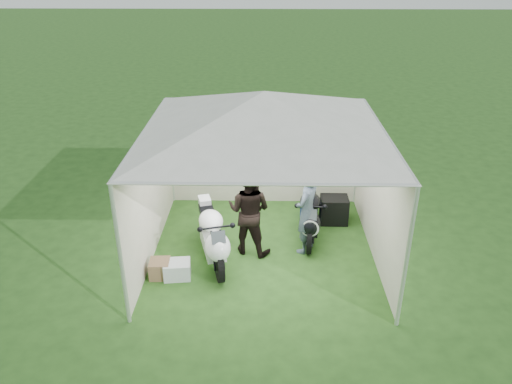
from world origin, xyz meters
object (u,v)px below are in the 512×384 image
at_px(motorcycle_black, 310,215).
at_px(crate_1, 160,269).
at_px(motorcycle_white, 213,236).
at_px(crate_0, 177,270).
at_px(person_dark_jacket, 249,211).
at_px(paddock_stand, 309,211).
at_px(equipment_box, 334,210).
at_px(canopy_tent, 264,116).
at_px(person_blue_jacket, 307,211).

height_order(motorcycle_black, crate_1, motorcycle_black).
bearing_deg(motorcycle_white, crate_0, -155.38).
height_order(motorcycle_white, person_dark_jacket, person_dark_jacket).
distance_m(paddock_stand, equipment_box, 0.55).
bearing_deg(crate_1, canopy_tent, 26.70).
bearing_deg(person_dark_jacket, person_blue_jacket, -157.54).
distance_m(canopy_tent, motorcycle_black, 2.30).
height_order(canopy_tent, crate_1, canopy_tent).
xyz_separation_m(motorcycle_black, crate_0, (-2.33, -1.35, -0.35)).
bearing_deg(crate_0, person_dark_jacket, 35.36).
bearing_deg(equipment_box, canopy_tent, -143.35).
distance_m(canopy_tent, person_blue_jacket, 1.93).
xyz_separation_m(motorcycle_black, person_blue_jacket, (-0.10, -0.45, 0.31)).
height_order(canopy_tent, paddock_stand, canopy_tent).
height_order(motorcycle_white, motorcycle_black, motorcycle_white).
bearing_deg(crate_1, crate_0, -3.24).
height_order(canopy_tent, equipment_box, canopy_tent).
bearing_deg(paddock_stand, person_blue_jacket, -97.19).
xyz_separation_m(canopy_tent, person_blue_jacket, (0.78, -0.00, -1.77)).
height_order(canopy_tent, motorcycle_white, canopy_tent).
distance_m(motorcycle_white, paddock_stand, 2.51).
bearing_deg(paddock_stand, crate_1, -141.46).
distance_m(motorcycle_black, person_blue_jacket, 0.56).
xyz_separation_m(equipment_box, crate_0, (-2.88, -1.96, -0.12)).
bearing_deg(person_dark_jacket, crate_0, 55.39).
bearing_deg(equipment_box, motorcycle_white, -147.33).
bearing_deg(canopy_tent, crate_1, -153.30).
bearing_deg(equipment_box, motorcycle_black, -131.77).
bearing_deg(motorcycle_black, motorcycle_white, -149.51).
bearing_deg(person_blue_jacket, motorcycle_black, -164.23).
bearing_deg(paddock_stand, motorcycle_black, -94.30).
bearing_deg(motorcycle_white, motorcycle_black, 10.93).
height_order(canopy_tent, motorcycle_black, canopy_tent).
bearing_deg(canopy_tent, motorcycle_black, 27.00).
distance_m(paddock_stand, crate_1, 3.44).
height_order(canopy_tent, crate_0, canopy_tent).
bearing_deg(equipment_box, person_dark_jacket, -146.62).
bearing_deg(crate_0, motorcycle_black, 29.96).
relative_size(canopy_tent, equipment_box, 10.37).
height_order(canopy_tent, person_blue_jacket, canopy_tent).
height_order(person_dark_jacket, person_blue_jacket, person_dark_jacket).
xyz_separation_m(canopy_tent, person_dark_jacket, (-0.25, -0.05, -1.74)).
bearing_deg(canopy_tent, paddock_stand, 53.31).
distance_m(motorcycle_black, crate_0, 2.72).
relative_size(person_blue_jacket, crate_1, 4.74).
distance_m(canopy_tent, person_dark_jacket, 1.76).
height_order(person_dark_jacket, equipment_box, person_dark_jacket).
distance_m(canopy_tent, crate_0, 2.97).
height_order(motorcycle_black, paddock_stand, motorcycle_black).
bearing_deg(person_dark_jacket, motorcycle_black, -136.41).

